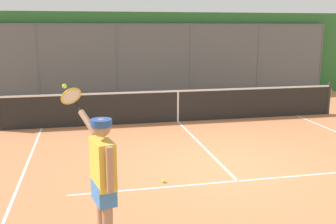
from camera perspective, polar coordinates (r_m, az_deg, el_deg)
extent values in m
plane|color=#C67A4C|center=(8.19, 8.07, -7.93)|extent=(60.00, 60.00, 0.00)
cube|color=white|center=(7.52, 10.08, -9.84)|extent=(6.18, 0.05, 0.01)
cube|color=white|center=(7.53, -21.12, -10.47)|extent=(0.05, 8.76, 0.01)
cube|color=white|center=(9.66, 4.75, -4.66)|extent=(0.05, 4.82, 0.01)
cylinder|color=#565B60|center=(18.36, 21.32, 7.25)|extent=(0.07, 0.07, 2.94)
cylinder|color=#565B60|center=(16.94, 12.91, 7.42)|extent=(0.07, 0.07, 2.94)
cylinder|color=#565B60|center=(15.94, 3.21, 7.42)|extent=(0.07, 0.07, 2.94)
cylinder|color=#565B60|center=(15.43, -7.44, 7.18)|extent=(0.07, 0.07, 2.94)
cylinder|color=#565B60|center=(15.48, -18.39, 6.68)|extent=(0.07, 0.07, 2.94)
cylinder|color=#565B60|center=(15.56, -2.07, 12.59)|extent=(14.66, 0.05, 0.05)
cube|color=#565B60|center=(15.62, -2.03, 7.33)|extent=(14.66, 0.02, 2.94)
cube|color=#2D6B33|center=(16.24, -2.43, 8.30)|extent=(17.66, 0.90, 3.38)
cube|color=#ADADA8|center=(15.63, -1.87, 2.17)|extent=(15.66, 0.18, 0.15)
cylinder|color=#2D2D2D|center=(13.87, 22.33, 1.89)|extent=(0.09, 0.09, 1.07)
cube|color=black|center=(11.81, 1.44, 0.76)|extent=(10.08, 0.02, 0.91)
cube|color=white|center=(11.73, 1.45, 3.06)|extent=(10.08, 0.04, 0.05)
cube|color=white|center=(11.81, 1.44, 0.76)|extent=(0.05, 0.04, 0.91)
cylinder|color=#A87A5B|center=(5.01, -8.75, -15.37)|extent=(0.13, 0.13, 0.81)
cylinder|color=#A87A5B|center=(5.25, -9.59, -14.07)|extent=(0.13, 0.13, 0.81)
cube|color=#3D7AC6|center=(4.99, -9.31, -11.38)|extent=(0.31, 0.46, 0.26)
cube|color=gold|center=(4.86, -9.46, -7.35)|extent=(0.31, 0.53, 0.59)
cylinder|color=#A87A5B|center=(4.57, -8.46, -8.26)|extent=(0.08, 0.08, 0.54)
cylinder|color=#A87A5B|center=(5.17, -11.51, -1.52)|extent=(0.27, 0.38, 0.30)
sphere|color=#A87A5B|center=(4.73, -9.65, -2.27)|extent=(0.22, 0.22, 0.22)
cylinder|color=#284C93|center=(4.71, -9.68, -1.54)|extent=(0.31, 0.31, 0.08)
cube|color=#284C93|center=(4.84, -10.04, -1.61)|extent=(0.23, 0.24, 0.02)
cylinder|color=black|center=(5.34, -12.91, 0.68)|extent=(0.11, 0.16, 0.13)
torus|color=gold|center=(5.48, -13.91, 2.25)|extent=(0.35, 0.30, 0.26)
cylinder|color=silver|center=(5.48, -13.91, 2.25)|extent=(0.29, 0.24, 0.21)
sphere|color=#C1D138|center=(5.62, -14.82, 3.67)|extent=(0.07, 0.07, 0.07)
sphere|color=#C1D138|center=(7.14, -10.25, -10.81)|extent=(0.07, 0.07, 0.07)
sphere|color=#CCDB33|center=(7.33, -0.64, -9.98)|extent=(0.07, 0.07, 0.07)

